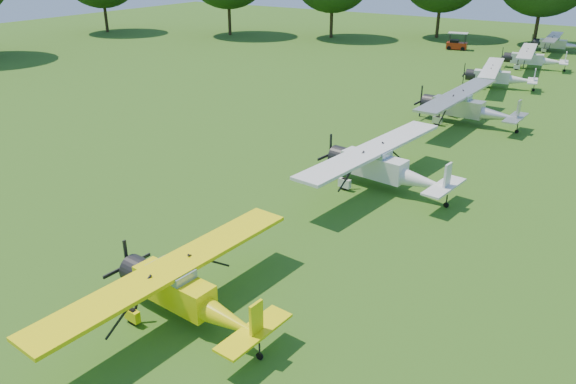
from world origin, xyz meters
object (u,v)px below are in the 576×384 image
at_px(aircraft_3, 383,165).
at_px(aircraft_7, 557,43).
at_px(aircraft_4, 466,106).
at_px(aircraft_6, 532,57).
at_px(aircraft_5, 498,75).
at_px(aircraft_2, 184,290).
at_px(golf_cart, 456,44).

xyz_separation_m(aircraft_3, aircraft_7, (-0.01, 48.90, -0.19)).
xyz_separation_m(aircraft_4, aircraft_6, (-0.33, 23.11, -0.17)).
bearing_deg(aircraft_6, aircraft_7, 80.48).
relative_size(aircraft_6, aircraft_7, 1.04).
height_order(aircraft_5, aircraft_6, aircraft_6).
height_order(aircraft_6, aircraft_7, aircraft_6).
xyz_separation_m(aircraft_3, aircraft_6, (-0.34, 36.87, -0.15)).
bearing_deg(aircraft_7, aircraft_4, -93.51).
bearing_deg(aircraft_7, aircraft_5, -96.19).
bearing_deg(aircraft_7, aircraft_6, -95.10).
distance_m(aircraft_2, golf_cart, 58.97).
xyz_separation_m(aircraft_3, golf_cart, (-10.51, 44.33, -0.66)).
relative_size(aircraft_6, golf_cart, 4.00).
height_order(aircraft_4, aircraft_7, aircraft_4).
distance_m(aircraft_3, aircraft_6, 36.88).
bearing_deg(aircraft_2, aircraft_5, 94.69).
relative_size(aircraft_5, aircraft_7, 1.01).
height_order(aircraft_7, golf_cart, golf_cart).
distance_m(aircraft_2, aircraft_7, 62.73).
relative_size(aircraft_5, aircraft_6, 0.98).
distance_m(aircraft_6, golf_cart, 12.62).
bearing_deg(aircraft_6, golf_cart, 135.80).
distance_m(aircraft_5, aircraft_7, 22.62).
relative_size(aircraft_4, golf_cart, 4.56).
relative_size(aircraft_2, aircraft_7, 1.05).
bearing_deg(aircraft_3, aircraft_2, -86.72).
distance_m(aircraft_3, aircraft_4, 13.76).
height_order(aircraft_3, aircraft_6, aircraft_3).
distance_m(aircraft_2, aircraft_5, 40.14).
xyz_separation_m(aircraft_5, golf_cart, (-9.44, 18.02, -0.48)).
xyz_separation_m(aircraft_2, aircraft_3, (0.76, 13.82, 0.13)).
relative_size(aircraft_5, golf_cart, 3.91).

